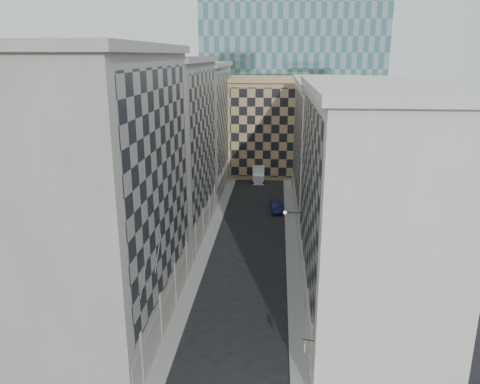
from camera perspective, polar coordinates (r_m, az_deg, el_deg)
The scene contains 14 objects.
sidewalk_west at distance 60.06m, azimuth -3.82°, elevation -5.96°, with size 1.50×100.00×0.15m, color gray.
sidewalk_east at distance 59.50m, azimuth 6.30°, elevation -6.25°, with size 1.50×100.00×0.15m, color gray.
bldg_left_a at distance 40.13m, azimuth -16.09°, elevation -0.24°, with size 10.80×22.80×23.70m.
bldg_left_b at distance 60.72m, azimuth -8.89°, elevation 5.22°, with size 10.80×22.80×22.70m.
bldg_left_c at distance 82.05m, azimuth -5.35°, elevation 7.86°, with size 10.80×22.80×21.70m.
bldg_right_a at distance 42.55m, azimuth 14.83°, elevation -1.32°, with size 10.80×26.80×20.70m.
bldg_right_b at distance 68.62m, azimuth 11.04°, elevation 5.14°, with size 10.80×28.80×19.70m.
tan_block at distance 93.80m, azimuth 3.89°, elevation 8.10°, with size 16.80×14.80×18.80m.
church_tower at distance 107.06m, azimuth 3.08°, elevation 18.53°, with size 7.20×7.20×51.50m.
flagpoles_left at distance 35.49m, azimuth -10.77°, elevation -8.67°, with size 0.10×6.33×2.33m.
bracket_lamp at distance 51.70m, azimuth 5.71°, elevation -2.51°, with size 1.98×0.36×0.36m.
box_truck at distance 87.85m, azimuth 2.27°, elevation 2.14°, with size 2.35×5.43×2.94m.
dark_car at distance 71.01m, azimuth 4.46°, elevation -1.83°, with size 1.58×4.52×1.49m, color #10153C.
shop_sign at distance 33.86m, azimuth 7.99°, elevation -17.97°, with size 0.83×0.73×0.81m.
Camera 1 is at (3.18, -24.94, 22.84)m, focal length 35.00 mm.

